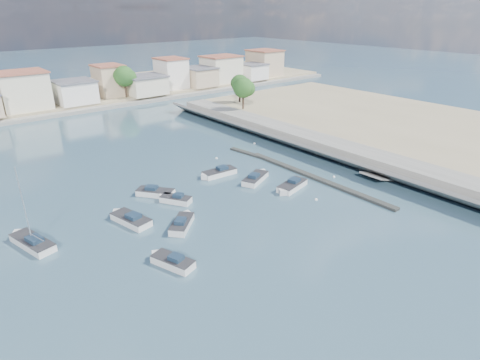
# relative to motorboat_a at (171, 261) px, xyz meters

# --- Properties ---
(ground) EXTENTS (400.00, 400.00, 0.00)m
(ground) POSITION_rel_motorboat_a_xyz_m (19.82, 35.04, -0.38)
(ground) COLOR #2C4759
(ground) RESTS_ON ground
(seawall_walkway) EXTENTS (5.00, 90.00, 1.80)m
(seawall_walkway) POSITION_rel_motorboat_a_xyz_m (38.32, 8.04, 0.52)
(seawall_walkway) COLOR slate
(seawall_walkway) RESTS_ON ground
(seawall_embankment) EXTENTS (49.65, 90.00, 2.90)m
(seawall_embankment) POSITION_rel_motorboat_a_xyz_m (59.92, 8.03, 0.47)
(seawall_embankment) COLOR slate
(seawall_embankment) RESTS_ON ground
(breakwater) EXTENTS (2.00, 31.02, 0.35)m
(breakwater) POSITION_rel_motorboat_a_xyz_m (26.72, 7.72, -0.21)
(breakwater) COLOR black
(breakwater) RESTS_ON ground
(far_shore_land) EXTENTS (160.00, 40.00, 1.40)m
(far_shore_land) POSITION_rel_motorboat_a_xyz_m (19.82, 87.04, 0.32)
(far_shore_land) COLOR gray
(far_shore_land) RESTS_ON ground
(far_shore_quay) EXTENTS (160.00, 2.50, 0.80)m
(far_shore_quay) POSITION_rel_motorboat_a_xyz_m (19.82, 66.04, 0.02)
(far_shore_quay) COLOR slate
(far_shore_quay) RESTS_ON ground
(far_town) EXTENTS (113.01, 12.80, 8.35)m
(far_town) POSITION_rel_motorboat_a_xyz_m (30.53, 71.96, 4.56)
(far_town) COLOR beige
(far_town) RESTS_ON far_shore_land
(shore_trees) EXTENTS (74.56, 38.32, 7.92)m
(shore_trees) POSITION_rel_motorboat_a_xyz_m (28.16, 63.15, 5.84)
(shore_trees) COLOR #38281E
(shore_trees) RESTS_ON ground
(motorboat_a) EXTENTS (3.01, 4.84, 1.48)m
(motorboat_a) POSITION_rel_motorboat_a_xyz_m (0.00, 0.00, 0.00)
(motorboat_a) COLOR silver
(motorboat_a) RESTS_ON ground
(motorboat_b) EXTENTS (4.49, 4.31, 1.48)m
(motorboat_b) POSITION_rel_motorboat_a_xyz_m (4.79, 5.60, -0.00)
(motorboat_b) COLOR silver
(motorboat_b) RESTS_ON ground
(motorboat_c) EXTENTS (5.70, 2.32, 1.48)m
(motorboat_c) POSITION_rel_motorboat_a_xyz_m (16.73, 14.93, 0.00)
(motorboat_c) COLOR silver
(motorboat_c) RESTS_ON ground
(motorboat_d) EXTENTS (5.66, 3.12, 1.48)m
(motorboat_d) POSITION_rel_motorboat_a_xyz_m (21.54, 4.77, -0.00)
(motorboat_d) COLOR silver
(motorboat_d) RESTS_ON ground
(motorboat_e) EXTENTS (3.13, 5.85, 1.48)m
(motorboat_e) POSITION_rel_motorboat_a_xyz_m (0.64, 10.31, -0.00)
(motorboat_e) COLOR silver
(motorboat_e) RESTS_ON ground
(motorboat_f) EXTENTS (3.37, 4.15, 1.48)m
(motorboat_f) POSITION_rel_motorboat_a_xyz_m (7.26, 11.45, -0.00)
(motorboat_f) COLOR silver
(motorboat_f) RESTS_ON ground
(motorboat_g) EXTENTS (4.41, 4.98, 1.48)m
(motorboat_g) POSITION_rel_motorboat_a_xyz_m (6.56, 14.57, 0.00)
(motorboat_g) COLOR silver
(motorboat_g) RESTS_ON ground
(motorboat_h) EXTENTS (5.57, 3.89, 1.48)m
(motorboat_h) POSITION_rel_motorboat_a_xyz_m (19.86, 10.01, -0.00)
(motorboat_h) COLOR silver
(motorboat_h) RESTS_ON ground
(sailboat) EXTENTS (3.35, 6.47, 9.00)m
(sailboat) POSITION_rel_motorboat_a_xyz_m (-9.38, 12.24, 0.04)
(sailboat) COLOR silver
(sailboat) RESTS_ON ground
(mooring_buoys) EXTENTS (10.27, 30.80, 0.39)m
(mooring_buoys) POSITION_rel_motorboat_a_xyz_m (26.20, 9.01, -0.33)
(mooring_buoys) COLOR white
(mooring_buoys) RESTS_ON ground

